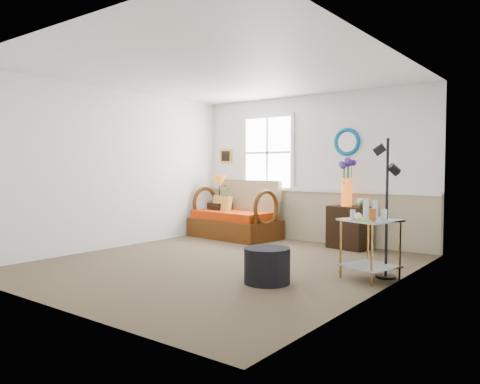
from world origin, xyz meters
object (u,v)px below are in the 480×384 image
Objects in this scene: floor_lamp at (387,208)px; side_table at (370,249)px; lamp_stand at (220,219)px; ottoman at (267,266)px; cabinet at (349,227)px; loveseat at (235,209)px.

side_table is at bearing -144.27° from floor_lamp.
floor_lamp reaches higher than side_table.
lamp_stand is 1.21× the size of ottoman.
cabinet is (2.63, 0.13, 0.03)m from lamp_stand.
side_table is at bearing 45.91° from ottoman.
side_table is at bearing -24.58° from lamp_stand.
cabinet reaches higher than lamp_stand.
loveseat reaches higher than lamp_stand.
loveseat is at bearing 153.76° from side_table.
lamp_stand reaches higher than ottoman.
floor_lamp reaches higher than ottoman.
side_table is at bearing -48.99° from cabinet.
side_table is 0.53m from floor_lamp.
floor_lamp reaches higher than cabinet.
side_table reaches higher than lamp_stand.
loveseat is 3.66m from side_table.
ottoman is at bearing -152.33° from floor_lamp.
lamp_stand is at bearing 138.80° from floor_lamp.
lamp_stand is 4.15m from floor_lamp.
ottoman is at bearing -134.09° from side_table.
loveseat is at bearing -164.20° from cabinet.
loveseat is 3.13× the size of ottoman.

